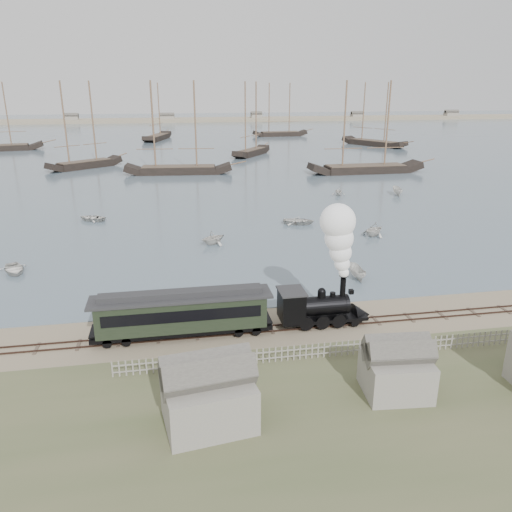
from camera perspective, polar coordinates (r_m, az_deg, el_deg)
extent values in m
plane|color=gray|center=(43.50, 6.42, -6.71)|extent=(600.00, 600.00, 0.00)
cube|color=#435661|center=(208.68, -7.10, 13.60)|extent=(600.00, 336.00, 0.06)
cube|color=#38251E|center=(41.31, 7.40, -8.05)|extent=(120.00, 0.08, 0.12)
cube|color=#38251E|center=(42.17, 7.00, -7.45)|extent=(120.00, 0.08, 0.12)
cube|color=#43352A|center=(41.77, 7.19, -7.83)|extent=(120.00, 1.80, 0.06)
cube|color=tan|center=(288.36, -8.08, 14.97)|extent=(500.00, 20.00, 1.80)
cube|color=black|center=(41.55, 7.67, -6.92)|extent=(7.08, 2.08, 0.26)
cylinder|color=black|center=(41.00, 7.17, -5.66)|extent=(4.37, 1.56, 1.56)
cube|color=black|center=(40.33, 4.06, -5.66)|extent=(1.87, 2.29, 2.39)
cube|color=#28282A|center=(39.82, 4.10, -4.03)|extent=(2.08, 2.50, 0.12)
cylinder|color=black|center=(41.04, 9.90, -3.64)|extent=(0.46, 0.46, 1.67)
sphere|color=black|center=(40.57, 7.52, -4.07)|extent=(0.67, 0.67, 0.67)
cone|color=black|center=(42.67, 11.95, -6.62)|extent=(1.46, 2.08, 2.08)
cube|color=black|center=(41.43, 10.82, -4.03)|extent=(0.36, 0.36, 0.36)
cube|color=black|center=(39.82, -8.34, -8.20)|extent=(13.90, 2.28, 0.35)
cube|color=black|center=(39.21, -8.44, -6.39)|extent=(12.91, 2.48, 2.48)
cube|color=black|center=(37.96, -8.39, -6.86)|extent=(11.92, 0.06, 0.89)
cube|color=black|center=(40.25, -8.52, -5.32)|extent=(11.92, 0.06, 0.89)
cube|color=#28282A|center=(38.68, -8.53, -4.66)|extent=(13.90, 2.68, 0.18)
cube|color=#28282A|center=(38.56, -8.55, -4.26)|extent=(12.41, 1.19, 0.45)
imported|color=silver|center=(42.58, -1.93, -6.58)|extent=(4.45, 4.78, 0.81)
imported|color=silver|center=(58.21, -25.94, -1.35)|extent=(4.76, 4.14, 0.82)
imported|color=silver|center=(61.89, -4.94, 2.13)|extent=(4.18, 4.35, 1.77)
imported|color=silver|center=(51.77, 11.42, -1.87)|extent=(3.28, 1.25, 1.26)
imported|color=silver|center=(71.21, 4.91, 4.01)|extent=(4.29, 5.15, 0.92)
imported|color=silver|center=(66.94, 13.34, 3.00)|extent=(4.40, 4.55, 1.83)
imported|color=silver|center=(93.78, 15.84, 7.14)|extent=(3.94, 2.09, 1.44)
imported|color=silver|center=(76.71, -18.25, 4.18)|extent=(4.48, 4.98, 0.85)
imported|color=silver|center=(91.35, 9.40, 7.32)|extent=(3.25, 2.94, 1.49)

